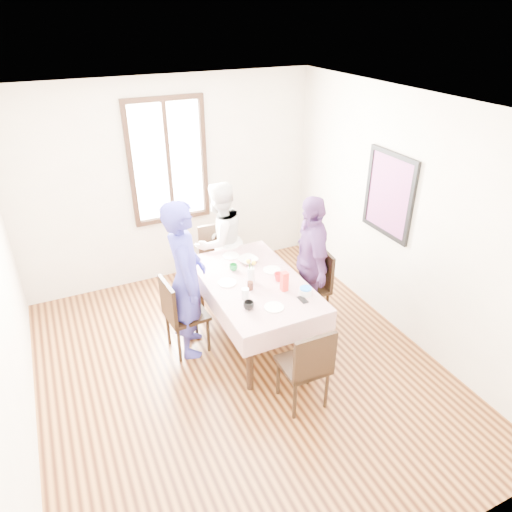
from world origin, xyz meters
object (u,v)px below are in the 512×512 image
object	(u,v)px
person_far	(219,240)
chair_left	(186,314)
chair_near	(303,364)
person_left	(185,280)
person_right	(309,262)
chair_right	(309,287)
dining_table	(254,310)
chair_far	(219,262)

from	to	relation	value
person_far	chair_left	bearing A→B (deg)	29.45
chair_left	chair_near	xyz separation A→B (m)	(0.74, -1.23, 0.00)
person_left	person_right	distance (m)	1.46
person_right	chair_right	bearing A→B (deg)	106.59
chair_near	person_left	bearing A→B (deg)	121.57
chair_right	person_far	size ratio (longest dim) A/B	0.59
chair_left	person_left	xyz separation A→B (m)	(0.02, 0.00, 0.43)
person_left	dining_table	bearing A→B (deg)	-86.79
chair_right	person_left	xyz separation A→B (m)	(-1.47, 0.10, 0.43)
person_left	chair_far	bearing A→B (deg)	-22.92
person_left	person_right	size ratio (longest dim) A/B	1.10
chair_far	person_far	world-z (taller)	person_far
chair_far	person_right	bearing A→B (deg)	127.99
chair_right	person_far	distance (m)	1.30
person_left	person_far	world-z (taller)	person_left
dining_table	chair_right	size ratio (longest dim) A/B	1.74
dining_table	person_left	bearing A→B (deg)	168.45
chair_left	dining_table	bearing A→B (deg)	74.17
chair_near	chair_right	bearing A→B (deg)	57.91
chair_far	chair_near	bearing A→B (deg)	93.04
chair_left	chair_far	size ratio (longest dim) A/B	1.00
chair_right	chair_near	world-z (taller)	same
chair_left	person_left	world-z (taller)	person_left
chair_near	chair_left	bearing A→B (deg)	122.25
chair_left	chair_far	bearing A→B (deg)	136.99
chair_left	chair_right	distance (m)	1.49
dining_table	chair_far	distance (m)	1.09
chair_right	person_right	world-z (taller)	person_right
chair_far	chair_left	bearing A→B (deg)	54.61
chair_right	chair_near	xyz separation A→B (m)	(-0.74, -1.14, 0.00)
dining_table	chair_near	size ratio (longest dim) A/B	1.74
dining_table	chair_right	distance (m)	0.75
chair_near	person_left	world-z (taller)	person_left
dining_table	chair_near	xyz separation A→B (m)	(0.00, -1.09, 0.08)
chair_near	person_right	xyz separation A→B (m)	(0.72, 1.14, 0.35)
person_far	chair_near	bearing A→B (deg)	68.48
person_far	person_right	xyz separation A→B (m)	(0.72, -1.02, 0.03)
chair_left	chair_right	size ratio (longest dim) A/B	1.00
chair_right	chair_far	bearing A→B (deg)	42.16
person_left	person_right	xyz separation A→B (m)	(1.45, -0.10, -0.08)
dining_table	chair_near	distance (m)	1.09
chair_left	person_left	distance (m)	0.43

